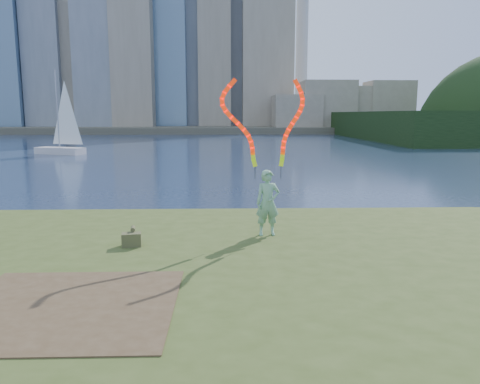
{
  "coord_description": "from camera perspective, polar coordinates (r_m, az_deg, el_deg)",
  "views": [
    {
      "loc": [
        0.17,
        -9.85,
        3.63
      ],
      "look_at": [
        0.51,
        1.0,
        1.82
      ],
      "focal_mm": 35.0,
      "sensor_mm": 36.0,
      "label": 1
    }
  ],
  "objects": [
    {
      "name": "ground",
      "position": [
        10.5,
        -2.64,
        -10.77
      ],
      "size": [
        320.0,
        320.0,
        0.0
      ],
      "primitive_type": "plane",
      "color": "#19263F",
      "rests_on": "ground"
    },
    {
      "name": "canvas_bag",
      "position": [
        10.45,
        -13.07,
        -5.58
      ],
      "size": [
        0.45,
        0.5,
        0.39
      ],
      "rotation": [
        0.0,
        0.0,
        0.15
      ],
      "color": "#464B24",
      "rests_on": "grassy_knoll"
    },
    {
      "name": "far_shore",
      "position": [
        104.89,
        -1.89,
        7.8
      ],
      "size": [
        320.0,
        40.0,
        1.2
      ],
      "primitive_type": "cube",
      "color": "#504B3B",
      "rests_on": "ground"
    },
    {
      "name": "sailboat",
      "position": [
        45.88,
        -20.92,
        5.95
      ],
      "size": [
        4.95,
        3.27,
        7.62
      ],
      "rotation": [
        0.0,
        0.0,
        -0.41
      ],
      "color": "beige",
      "rests_on": "ground"
    },
    {
      "name": "dirt_patch",
      "position": [
        7.6,
        -20.34,
        -12.92
      ],
      "size": [
        3.2,
        3.0,
        0.02
      ],
      "primitive_type": "cube",
      "color": "#47331E",
      "rests_on": "grassy_knoll"
    },
    {
      "name": "grassy_knoll",
      "position": [
        8.24,
        -2.9,
        -14.08
      ],
      "size": [
        20.0,
        18.0,
        0.8
      ],
      "color": "#3A491A",
      "rests_on": "ground"
    },
    {
      "name": "woman_with_ribbons",
      "position": [
        10.92,
        3.44,
        2.06
      ],
      "size": [
        2.01,
        0.45,
        3.94
      ],
      "rotation": [
        0.0,
        0.0,
        0.11
      ],
      "color": "#217837",
      "rests_on": "grassy_knoll"
    }
  ]
}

